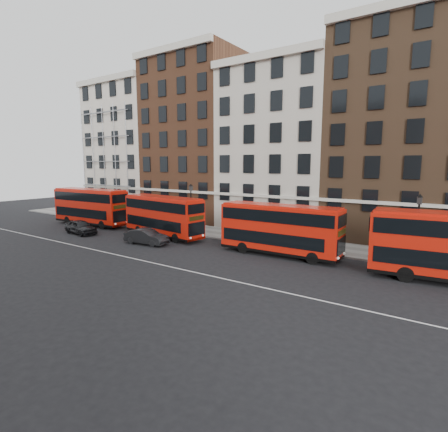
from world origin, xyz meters
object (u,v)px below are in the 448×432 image
Objects in this scene: bus_a at (90,206)px; bus_c at (279,228)px; car_front at (146,237)px; car_rear at (81,227)px; bus_b at (163,215)px.

bus_a is 25.92m from bus_c.
car_rear is at bearing 86.81° from car_front.
bus_b reaches higher than car_rear.
bus_c is 12.87m from car_front.
car_rear is 9.68m from car_front.
car_front is (9.66, 0.62, -0.03)m from car_rear.
bus_c is 22.39m from car_rear.
bus_a reaches higher than bus_b.
car_rear is (-21.97, -4.03, -1.53)m from bus_c.
car_rear is (3.95, -4.03, -1.67)m from bus_a.
bus_b is at bearing -59.23° from car_rear.
bus_a is at bearing 69.06° from car_front.
bus_a is 1.05× the size of bus_b.
bus_b is at bearing 179.18° from bus_c.
bus_a reaches higher than bus_c.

